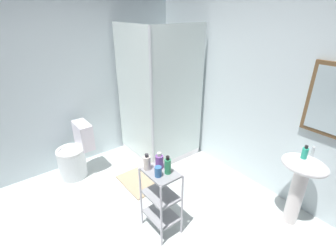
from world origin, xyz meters
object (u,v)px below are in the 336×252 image
(bath_mat, at_px, (139,182))
(lotion_bottle_white, at_px, (147,163))
(toilet, at_px, (75,155))
(rinse_cup, at_px, (158,172))
(shower_stall, at_px, (159,129))
(hand_soap_bottle, at_px, (305,153))
(storage_cart, at_px, (161,196))
(body_wash_bottle_green, at_px, (168,166))
(pedestal_sink, at_px, (301,178))
(conditioner_bottle_purple, at_px, (159,161))

(bath_mat, bearing_deg, lotion_bottle_white, -23.07)
(toilet, distance_m, rinse_cup, 1.66)
(shower_stall, height_order, hand_soap_bottle, shower_stall)
(storage_cart, relative_size, body_wash_bottle_green, 3.94)
(hand_soap_bottle, height_order, bath_mat, hand_soap_bottle)
(toilet, height_order, bath_mat, toilet)
(body_wash_bottle_green, distance_m, bath_mat, 1.21)
(shower_stall, distance_m, pedestal_sink, 2.06)
(body_wash_bottle_green, bearing_deg, storage_cart, -145.69)
(shower_stall, bearing_deg, conditioner_bottle_purple, -35.57)
(conditioner_bottle_purple, relative_size, rinse_cup, 1.66)
(lotion_bottle_white, xyz_separation_m, rinse_cup, (0.16, 0.02, -0.02))
(hand_soap_bottle, xyz_separation_m, lotion_bottle_white, (-0.89, -1.28, -0.06))
(toilet, distance_m, lotion_bottle_white, 1.52)
(toilet, distance_m, conditioner_bottle_purple, 1.59)
(pedestal_sink, bearing_deg, shower_stall, -170.52)
(lotion_bottle_white, height_order, bath_mat, lotion_bottle_white)
(storage_cart, relative_size, lotion_bottle_white, 4.32)
(toilet, distance_m, storage_cart, 1.56)
(hand_soap_bottle, height_order, rinse_cup, hand_soap_bottle)
(shower_stall, bearing_deg, lotion_bottle_white, -40.32)
(body_wash_bottle_green, bearing_deg, hand_soap_bottle, 58.41)
(toilet, height_order, rinse_cup, rinse_cup)
(pedestal_sink, xyz_separation_m, storage_cart, (-0.80, -1.20, -0.14))
(shower_stall, xyz_separation_m, rinse_cup, (1.27, -0.92, 0.33))
(shower_stall, relative_size, bath_mat, 3.33)
(shower_stall, relative_size, rinse_cup, 19.41)
(shower_stall, xyz_separation_m, hand_soap_bottle, (2.00, 0.34, 0.41))
(storage_cart, distance_m, lotion_bottle_white, 0.40)
(hand_soap_bottle, height_order, body_wash_bottle_green, hand_soap_bottle)
(hand_soap_bottle, bearing_deg, bath_mat, -148.19)
(body_wash_bottle_green, distance_m, lotion_bottle_white, 0.21)
(hand_soap_bottle, distance_m, body_wash_bottle_green, 1.37)
(storage_cart, bearing_deg, shower_stall, 144.78)
(conditioner_bottle_purple, bearing_deg, pedestal_sink, 53.59)
(lotion_bottle_white, bearing_deg, body_wash_bottle_green, 34.33)
(pedestal_sink, bearing_deg, body_wash_bottle_green, -122.63)
(storage_cart, relative_size, conditioner_bottle_purple, 4.32)
(hand_soap_bottle, relative_size, body_wash_bottle_green, 0.76)
(lotion_bottle_white, bearing_deg, rinse_cup, 6.94)
(rinse_cup, bearing_deg, bath_mat, 161.96)
(rinse_cup, relative_size, bath_mat, 0.17)
(conditioner_bottle_purple, relative_size, bath_mat, 0.29)
(toilet, height_order, hand_soap_bottle, hand_soap_bottle)
(shower_stall, relative_size, hand_soap_bottle, 13.99)
(pedestal_sink, height_order, rinse_cup, rinse_cup)
(hand_soap_bottle, distance_m, bath_mat, 2.06)
(storage_cart, height_order, bath_mat, storage_cart)
(lotion_bottle_white, bearing_deg, hand_soap_bottle, 55.25)
(toilet, bearing_deg, body_wash_bottle_green, 14.45)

